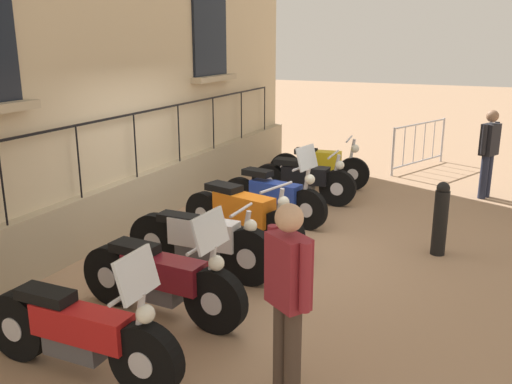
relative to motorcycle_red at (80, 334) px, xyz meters
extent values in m
plane|color=#9E7A5B|center=(-0.10, 3.52, -0.41)|extent=(60.00, 60.00, 0.00)
cube|color=#C6B28E|center=(-2.32, 3.52, 2.69)|extent=(0.60, 11.86, 6.19)
cube|color=tan|center=(-1.94, 3.52, 0.00)|extent=(0.20, 11.86, 0.81)
cube|color=black|center=(-2.00, 6.13, 2.95)|extent=(0.06, 1.23, 2.35)
cube|color=tan|center=(-1.92, 6.13, 1.73)|extent=(0.24, 1.43, 0.10)
cube|color=black|center=(-1.90, 3.52, 1.38)|extent=(0.03, 9.96, 0.03)
cylinder|color=black|center=(-1.90, 1.03, 0.89)|extent=(0.02, 0.02, 0.97)
cylinder|color=black|center=(-1.90, 2.28, 0.89)|extent=(0.02, 0.02, 0.97)
cylinder|color=black|center=(-1.90, 3.52, 0.89)|extent=(0.02, 0.02, 0.97)
cylinder|color=black|center=(-1.90, 4.77, 0.89)|extent=(0.02, 0.02, 0.97)
cylinder|color=black|center=(-1.90, 6.01, 0.89)|extent=(0.02, 0.02, 0.97)
cylinder|color=black|center=(-1.90, 7.26, 0.89)|extent=(0.02, 0.02, 0.97)
cylinder|color=black|center=(-1.90, 8.50, 0.89)|extent=(0.02, 0.02, 0.97)
cylinder|color=black|center=(0.68, 0.00, -0.08)|extent=(0.66, 0.16, 0.66)
cylinder|color=silver|center=(0.68, 0.00, -0.08)|extent=(0.23, 0.18, 0.23)
cylinder|color=black|center=(-0.72, 0.00, -0.08)|extent=(0.66, 0.16, 0.66)
cylinder|color=silver|center=(-0.72, 0.00, -0.08)|extent=(0.23, 0.18, 0.23)
cube|color=red|center=(0.03, 0.00, 0.10)|extent=(0.95, 0.26, 0.29)
cube|color=#4C4C51|center=(-0.07, 0.00, -0.11)|extent=(0.57, 0.21, 0.23)
cube|color=black|center=(-0.35, 0.00, 0.30)|extent=(0.53, 0.23, 0.10)
cylinder|color=silver|center=(0.63, 0.00, 0.22)|extent=(0.16, 0.06, 0.62)
cylinder|color=silver|center=(0.58, 0.00, 0.53)|extent=(0.04, 0.56, 0.04)
sphere|color=white|center=(0.70, 0.00, 0.35)|extent=(0.16, 0.16, 0.16)
cylinder|color=silver|center=(-0.25, 0.14, -0.23)|extent=(0.85, 0.08, 0.08)
cube|color=silver|center=(0.64, 0.00, 0.68)|extent=(0.12, 0.46, 0.36)
cylinder|color=black|center=(0.71, 1.16, -0.07)|extent=(0.69, 0.19, 0.68)
cylinder|color=silver|center=(0.71, 1.16, -0.07)|extent=(0.25, 0.19, 0.24)
cylinder|color=black|center=(-0.64, 1.24, -0.07)|extent=(0.69, 0.19, 0.68)
cylinder|color=silver|center=(-0.64, 1.24, -0.07)|extent=(0.25, 0.19, 0.24)
cube|color=maroon|center=(0.08, 1.20, 0.12)|extent=(0.93, 0.35, 0.30)
cube|color=#4C4C51|center=(-0.02, 1.20, -0.10)|extent=(0.56, 0.27, 0.24)
cube|color=black|center=(-0.29, 1.22, 0.32)|extent=(0.53, 0.29, 0.10)
cylinder|color=silver|center=(0.66, 1.16, 0.23)|extent=(0.16, 0.07, 0.60)
cylinder|color=silver|center=(0.61, 1.16, 0.52)|extent=(0.07, 0.64, 0.04)
sphere|color=white|center=(0.73, 1.16, 0.34)|extent=(0.16, 0.16, 0.16)
cylinder|color=silver|center=(-0.19, 1.37, -0.22)|extent=(0.83, 0.13, 0.08)
cube|color=silver|center=(0.67, 1.16, 0.67)|extent=(0.15, 0.53, 0.36)
cylinder|color=black|center=(0.55, 2.32, -0.05)|extent=(0.71, 0.16, 0.71)
cylinder|color=silver|center=(0.55, 2.32, -0.05)|extent=(0.25, 0.18, 0.25)
cylinder|color=black|center=(-0.79, 2.32, -0.05)|extent=(0.71, 0.16, 0.71)
cylinder|color=silver|center=(-0.79, 2.32, -0.05)|extent=(0.25, 0.18, 0.25)
cube|color=silver|center=(-0.07, 2.32, 0.16)|extent=(0.90, 0.26, 0.35)
cube|color=#4C4C51|center=(-0.17, 2.32, -0.09)|extent=(0.54, 0.21, 0.25)
cube|color=black|center=(-0.43, 2.32, 0.30)|extent=(0.50, 0.23, 0.10)
cylinder|color=silver|center=(0.50, 2.32, 0.23)|extent=(0.16, 0.06, 0.58)
cylinder|color=silver|center=(0.45, 2.32, 0.52)|extent=(0.04, 0.56, 0.04)
sphere|color=white|center=(0.57, 2.32, 0.34)|extent=(0.16, 0.16, 0.16)
cylinder|color=silver|center=(-0.34, 2.46, -0.21)|extent=(0.81, 0.09, 0.08)
cylinder|color=black|center=(0.60, 3.26, -0.07)|extent=(0.68, 0.31, 0.67)
cylinder|color=silver|center=(0.60, 3.26, -0.07)|extent=(0.27, 0.22, 0.23)
cylinder|color=black|center=(-0.79, 3.63, -0.07)|extent=(0.68, 0.31, 0.67)
cylinder|color=silver|center=(-0.79, 3.63, -0.07)|extent=(0.27, 0.22, 0.23)
cube|color=orange|center=(-0.05, 3.43, 0.16)|extent=(0.96, 0.53, 0.39)
cube|color=#4C4C51|center=(-0.14, 3.46, -0.11)|extent=(0.59, 0.38, 0.23)
cube|color=black|center=(-0.40, 3.52, 0.40)|extent=(0.56, 0.40, 0.10)
cylinder|color=silver|center=(0.55, 3.27, 0.24)|extent=(0.17, 0.10, 0.64)
cylinder|color=silver|center=(0.50, 3.29, 0.56)|extent=(0.21, 0.67, 0.04)
sphere|color=white|center=(0.62, 3.26, 0.38)|extent=(0.16, 0.16, 0.16)
cylinder|color=silver|center=(-0.27, 3.67, -0.22)|extent=(0.81, 0.29, 0.08)
cylinder|color=black|center=(0.54, 4.50, -0.09)|extent=(0.65, 0.23, 0.64)
cylinder|color=silver|center=(0.54, 4.50, -0.09)|extent=(0.25, 0.17, 0.22)
cylinder|color=black|center=(-0.73, 4.74, -0.09)|extent=(0.65, 0.23, 0.64)
cylinder|color=silver|center=(-0.73, 4.74, -0.09)|extent=(0.25, 0.17, 0.22)
cube|color=#1E389E|center=(-0.05, 4.61, 0.10)|extent=(0.88, 0.43, 0.30)
cube|color=#4C4C51|center=(-0.15, 4.63, -0.12)|extent=(0.54, 0.31, 0.22)
cube|color=black|center=(-0.39, 4.67, 0.37)|extent=(0.51, 0.33, 0.10)
cylinder|color=silver|center=(0.49, 4.51, 0.24)|extent=(0.17, 0.09, 0.67)
cylinder|color=silver|center=(0.44, 4.52, 0.58)|extent=(0.15, 0.61, 0.04)
sphere|color=white|center=(0.56, 4.50, 0.40)|extent=(0.16, 0.16, 0.16)
cylinder|color=silver|center=(-0.28, 4.81, -0.23)|extent=(0.76, 0.22, 0.08)
cube|color=silver|center=(0.50, 4.51, 0.73)|extent=(0.21, 0.51, 0.36)
cylinder|color=black|center=(0.61, 5.90, -0.08)|extent=(0.65, 0.17, 0.65)
cylinder|color=silver|center=(0.61, 5.90, -0.08)|extent=(0.23, 0.17, 0.23)
cylinder|color=black|center=(-0.67, 5.84, -0.08)|extent=(0.65, 0.17, 0.65)
cylinder|color=silver|center=(-0.67, 5.84, -0.08)|extent=(0.23, 0.17, 0.23)
cube|color=black|center=(0.02, 5.87, 0.10)|extent=(0.84, 0.36, 0.30)
cube|color=#4C4C51|center=(-0.08, 5.87, -0.12)|extent=(0.51, 0.28, 0.23)
cube|color=black|center=(-0.32, 5.86, 0.32)|extent=(0.48, 0.31, 0.10)
cylinder|color=silver|center=(0.57, 5.90, 0.21)|extent=(0.16, 0.07, 0.61)
cylinder|color=silver|center=(0.52, 5.89, 0.51)|extent=(0.07, 0.70, 0.04)
sphere|color=white|center=(0.63, 5.90, 0.33)|extent=(0.16, 0.16, 0.16)
cylinder|color=silver|center=(-0.24, 6.04, -0.23)|extent=(0.75, 0.11, 0.08)
cylinder|color=black|center=(0.59, 7.06, -0.09)|extent=(0.65, 0.18, 0.64)
cylinder|color=silver|center=(0.59, 7.06, -0.09)|extent=(0.24, 0.15, 0.22)
cylinder|color=black|center=(-0.76, 6.91, -0.09)|extent=(0.65, 0.18, 0.64)
cylinder|color=silver|center=(-0.76, 6.91, -0.09)|extent=(0.24, 0.15, 0.22)
cube|color=gold|center=(-0.04, 6.99, 0.14)|extent=(0.78, 0.38, 0.37)
cube|color=#4C4C51|center=(-0.14, 6.98, -0.12)|extent=(0.47, 0.29, 0.22)
cube|color=black|center=(-0.35, 6.96, 0.30)|extent=(0.45, 0.32, 0.10)
cylinder|color=silver|center=(0.54, 7.05, 0.25)|extent=(0.16, 0.08, 0.69)
cylinder|color=silver|center=(0.49, 7.05, 0.59)|extent=(0.11, 0.66, 0.04)
sphere|color=white|center=(0.61, 7.06, 0.41)|extent=(0.16, 0.16, 0.16)
cylinder|color=silver|center=(-0.29, 7.13, -0.23)|extent=(0.68, 0.15, 0.08)
cylinder|color=#B7B7BF|center=(1.07, 8.52, 0.12)|extent=(0.05, 0.05, 1.05)
cylinder|color=#B7B7BF|center=(1.88, 10.45, 0.12)|extent=(0.05, 0.05, 1.05)
cylinder|color=#B7B7BF|center=(1.48, 9.48, 0.61)|extent=(0.84, 1.94, 0.04)
cylinder|color=#B7B7BF|center=(1.48, 9.48, -0.26)|extent=(0.84, 1.94, 0.04)
cylinder|color=#B7B7BF|center=(1.23, 8.91, 0.19)|extent=(0.02, 0.02, 0.87)
cylinder|color=#B7B7BF|center=(1.39, 9.29, 0.19)|extent=(0.02, 0.02, 0.87)
cylinder|color=#B7B7BF|center=(1.56, 9.68, 0.19)|extent=(0.02, 0.02, 0.87)
cylinder|color=#B7B7BF|center=(1.72, 10.06, 0.19)|extent=(0.02, 0.02, 0.87)
cylinder|color=black|center=(2.52, 4.25, 0.04)|extent=(0.20, 0.20, 0.90)
sphere|color=black|center=(2.52, 4.25, 0.53)|extent=(0.18, 0.18, 0.18)
cylinder|color=#23283D|center=(2.93, 7.45, 0.00)|extent=(0.14, 0.14, 0.81)
cylinder|color=#23283D|center=(3.00, 7.59, 0.00)|extent=(0.14, 0.14, 0.81)
cube|color=black|center=(2.97, 7.52, 0.69)|extent=(0.35, 0.42, 0.57)
sphere|color=#8C664C|center=(2.97, 7.52, 1.11)|extent=(0.22, 0.22, 0.22)
cylinder|color=black|center=(2.87, 7.32, 0.72)|extent=(0.09, 0.09, 0.54)
cylinder|color=black|center=(3.06, 7.72, 0.72)|extent=(0.09, 0.09, 0.54)
cylinder|color=#47382D|center=(1.81, 0.42, 0.01)|extent=(0.14, 0.14, 0.83)
cylinder|color=#47382D|center=(1.67, 0.51, 0.01)|extent=(0.14, 0.14, 0.83)
cube|color=maroon|center=(1.74, 0.47, 0.72)|extent=(0.42, 0.38, 0.59)
sphere|color=tan|center=(1.74, 0.47, 1.15)|extent=(0.22, 0.22, 0.22)
cylinder|color=maroon|center=(1.92, 0.34, 0.75)|extent=(0.09, 0.09, 0.56)
cylinder|color=maroon|center=(1.56, 0.59, 0.75)|extent=(0.09, 0.09, 0.56)
camera|label=1|loc=(3.15, -3.31, 2.48)|focal=39.01mm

